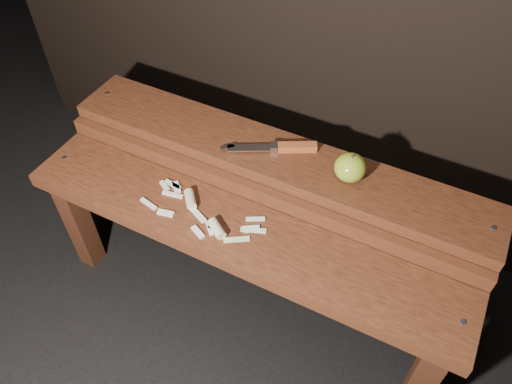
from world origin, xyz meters
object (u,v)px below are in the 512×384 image
at_px(bench_rear_tier, 273,176).
at_px(apple, 350,168).
at_px(knife, 285,147).
at_px(bench_front_tier, 235,248).

distance_m(bench_rear_tier, apple, 0.24).
distance_m(bench_rear_tier, knife, 0.10).
relative_size(apple, knife, 0.36).
distance_m(bench_front_tier, bench_rear_tier, 0.23).
xyz_separation_m(bench_front_tier, knife, (0.02, 0.25, 0.16)).
bearing_deg(knife, bench_front_tier, -94.48).
relative_size(bench_front_tier, knife, 5.10).
height_order(apple, knife, apple).
distance_m(bench_front_tier, knife, 0.30).
distance_m(apple, knife, 0.19).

